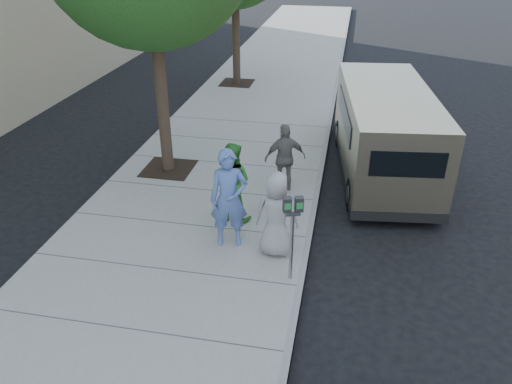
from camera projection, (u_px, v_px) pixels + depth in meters
ground at (237, 236)px, 10.04m from camera, size 120.00×120.00×0.00m
sidewalk at (189, 228)px, 10.18m from camera, size 5.00×60.00×0.15m
curb_face at (308, 240)px, 9.77m from camera, size 0.12×60.00×0.16m
parking_meter at (292, 221)px, 8.08m from camera, size 0.35×0.20×1.59m
van at (384, 130)px, 12.06m from camera, size 2.53×5.90×2.12m
person_officer at (229, 199)px, 9.12m from camera, size 0.78×0.60×1.92m
person_green_shirt at (232, 182)px, 9.99m from camera, size 0.91×0.77×1.67m
person_gray_shirt at (277, 215)px, 8.92m from camera, size 0.80×0.53×1.62m
person_striped_polo at (285, 158)px, 11.10m from camera, size 1.00×0.67×1.58m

